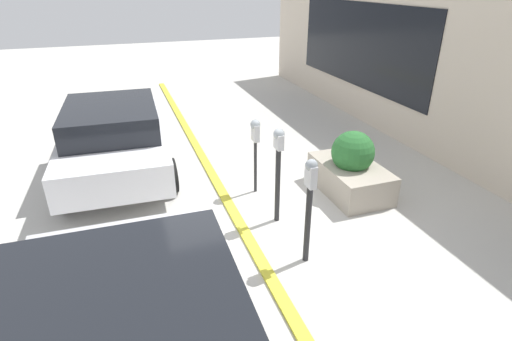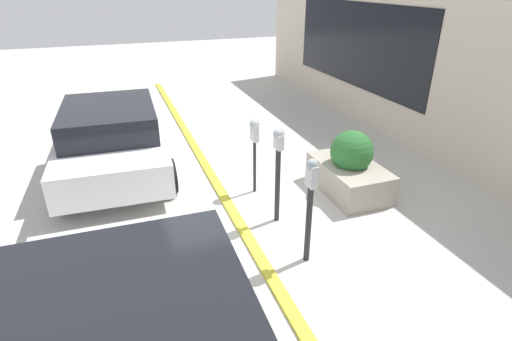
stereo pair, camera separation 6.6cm
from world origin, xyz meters
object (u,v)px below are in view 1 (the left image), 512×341
object	(u,v)px
parking_meter_nearest	(310,197)
parked_car_middle	(114,136)
parking_meter_middle	(255,137)
planter_box	(351,169)
parking_meter_second	(278,161)

from	to	relation	value
parking_meter_nearest	parked_car_middle	distance (m)	4.35
parking_meter_middle	planter_box	distance (m)	1.74
parking_meter_second	planter_box	distance (m)	1.71
planter_box	parked_car_middle	size ratio (longest dim) A/B	0.36
parking_meter_middle	parking_meter_nearest	bearing A→B (deg)	-179.81
planter_box	parked_car_middle	world-z (taller)	parked_car_middle
planter_box	parked_car_middle	distance (m)	4.41
parking_meter_middle	parked_car_middle	xyz separation A→B (m)	(1.69, 2.24, -0.30)
parking_meter_nearest	planter_box	size ratio (longest dim) A/B	0.98
parking_meter_second	parking_meter_middle	bearing A→B (deg)	0.47
parking_meter_second	parking_meter_middle	world-z (taller)	parking_meter_second
parking_meter_second	parked_car_middle	size ratio (longest dim) A/B	0.36
parking_meter_nearest	parked_car_middle	world-z (taller)	parking_meter_nearest
parking_meter_nearest	planter_box	distance (m)	2.20
parking_meter_nearest	parked_car_middle	bearing A→B (deg)	31.11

